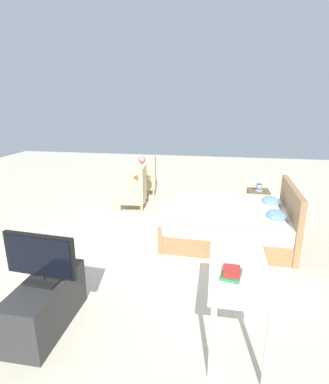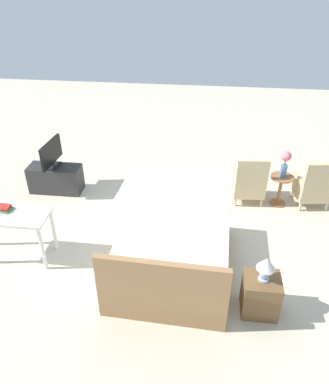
% 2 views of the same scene
% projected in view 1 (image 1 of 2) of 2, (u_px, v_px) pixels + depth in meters
% --- Properties ---
extents(ground_plane, '(16.00, 16.00, 0.00)m').
position_uv_depth(ground_plane, '(168.00, 237.00, 5.05)').
color(ground_plane, beige).
extents(bed, '(1.62, 2.04, 0.96)m').
position_uv_depth(bed, '(230.00, 222.00, 4.90)').
color(bed, '#997047').
rests_on(bed, ground_plane).
extents(armchair_by_window_left, '(0.61, 0.61, 0.92)m').
position_uv_depth(armchair_by_window_left, '(147.00, 179.00, 7.34)').
color(armchair_by_window_left, '#CCB284').
rests_on(armchair_by_window_left, ground_plane).
extents(armchair_by_window_right, '(0.58, 0.58, 0.92)m').
position_uv_depth(armchair_by_window_right, '(135.00, 192.00, 6.30)').
color(armchair_by_window_right, '#CCB284').
rests_on(armchair_by_window_right, ground_plane).
extents(side_table, '(0.40, 0.40, 0.56)m').
position_uv_depth(side_table, '(143.00, 186.00, 6.82)').
color(side_table, '#936038').
rests_on(side_table, ground_plane).
extents(flower_vase, '(0.17, 0.17, 0.48)m').
position_uv_depth(flower_vase, '(142.00, 164.00, 6.67)').
color(flower_vase, '#4C709E').
rests_on(flower_vase, side_table).
extents(nightstand, '(0.44, 0.41, 0.53)m').
position_uv_depth(nightstand, '(258.00, 204.00, 5.90)').
color(nightstand, brown).
rests_on(nightstand, ground_plane).
extents(table_lamp, '(0.22, 0.22, 0.33)m').
position_uv_depth(table_lamp, '(260.00, 180.00, 5.76)').
color(table_lamp, '#9EADC6').
rests_on(table_lamp, nightstand).
extents(tv_stand, '(0.96, 0.40, 0.51)m').
position_uv_depth(tv_stand, '(46.00, 304.00, 2.98)').
color(tv_stand, '#2D2D2D').
rests_on(tv_stand, ground_plane).
extents(tv_flatscreen, '(0.22, 0.73, 0.50)m').
position_uv_depth(tv_flatscreen, '(40.00, 258.00, 2.82)').
color(tv_flatscreen, black).
rests_on(tv_flatscreen, tv_stand).
extents(vanity_desk, '(1.04, 0.52, 0.77)m').
position_uv_depth(vanity_desk, '(238.00, 280.00, 2.68)').
color(vanity_desk, silver).
rests_on(vanity_desk, ground_plane).
extents(book_stack, '(0.25, 0.20, 0.06)m').
position_uv_depth(book_stack, '(231.00, 273.00, 2.53)').
color(book_stack, '#337A47').
rests_on(book_stack, vanity_desk).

